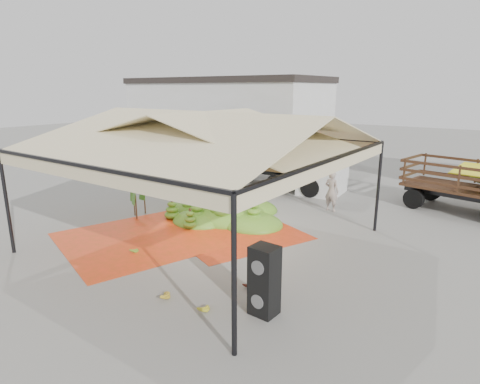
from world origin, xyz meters
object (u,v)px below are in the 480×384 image
Objects in this scene: banana_heap at (226,202)px; truck_left at (281,159)px; vendor at (332,191)px; speaker_stack at (264,281)px.

truck_left is at bearing 97.14° from banana_heap.
truck_left reaches higher than vendor.
vendor is at bearing 105.93° from speaker_stack.
speaker_stack is (4.74, -4.84, 0.19)m from banana_heap.
truck_left is at bearing 120.96° from speaker_stack.
speaker_stack is at bearing -45.60° from banana_heap.
speaker_stack is at bearing 110.02° from vendor.
banana_heap is at bearing -87.11° from truck_left.
banana_heap is 4.17m from vendor.
speaker_stack is 8.03m from vendor.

